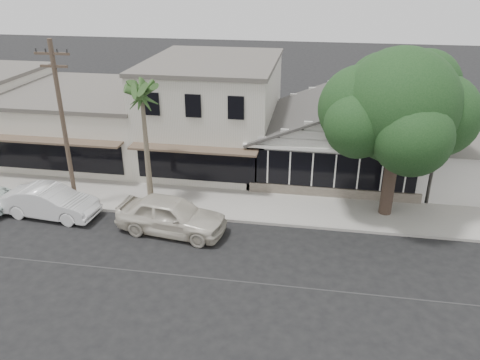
% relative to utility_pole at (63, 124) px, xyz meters
% --- Properties ---
extents(ground, '(140.00, 140.00, 0.00)m').
position_rel_utility_pole_xyz_m(ground, '(9.00, -5.20, -4.79)').
color(ground, black).
rests_on(ground, ground).
extents(sidewalk_north, '(90.00, 3.50, 0.15)m').
position_rel_utility_pole_xyz_m(sidewalk_north, '(1.00, 1.55, -4.71)').
color(sidewalk_north, '#9E9991').
rests_on(sidewalk_north, ground).
extents(corner_shop, '(10.40, 8.60, 5.10)m').
position_rel_utility_pole_xyz_m(corner_shop, '(14.00, 7.27, -2.17)').
color(corner_shop, silver).
rests_on(corner_shop, ground).
extents(side_cottage, '(6.00, 6.00, 3.00)m').
position_rel_utility_pole_xyz_m(side_cottage, '(22.20, 6.30, -3.29)').
color(side_cottage, silver).
rests_on(side_cottage, ground).
extents(row_building_near, '(8.00, 10.00, 6.50)m').
position_rel_utility_pole_xyz_m(row_building_near, '(6.00, 8.30, -1.54)').
color(row_building_near, beige).
rests_on(row_building_near, ground).
extents(row_building_midnear, '(10.00, 10.00, 4.20)m').
position_rel_utility_pole_xyz_m(row_building_midnear, '(-3.00, 8.30, -2.69)').
color(row_building_midnear, silver).
rests_on(row_building_midnear, ground).
extents(utility_pole, '(1.80, 0.24, 9.00)m').
position_rel_utility_pole_xyz_m(utility_pole, '(0.00, 0.00, 0.00)').
color(utility_pole, brown).
rests_on(utility_pole, ground).
extents(car_0, '(5.74, 2.93, 1.87)m').
position_rel_utility_pole_xyz_m(car_0, '(6.01, -1.72, -3.85)').
color(car_0, beige).
rests_on(car_0, ground).
extents(car_1, '(5.15, 2.17, 1.65)m').
position_rel_utility_pole_xyz_m(car_1, '(-0.73, -1.20, -3.96)').
color(car_1, white).
rests_on(car_1, ground).
extents(shade_tree, '(7.94, 7.18, 8.82)m').
position_rel_utility_pole_xyz_m(shade_tree, '(16.63, 2.05, 1.01)').
color(shade_tree, '#46352A').
rests_on(shade_tree, ground).
extents(palm_east, '(2.88, 2.88, 7.31)m').
position_rel_utility_pole_xyz_m(palm_east, '(3.95, 1.04, 1.45)').
color(palm_east, '#726651').
rests_on(palm_east, ground).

